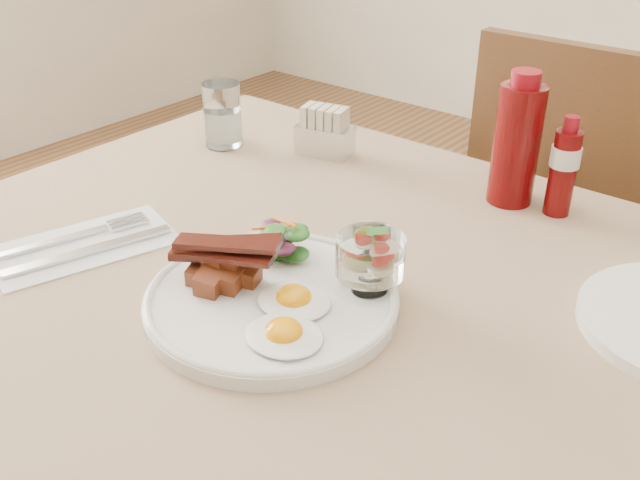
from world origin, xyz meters
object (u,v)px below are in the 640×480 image
(chair_far, at_px, (591,254))
(main_plate, at_px, (272,301))
(hot_sauce_bottle, at_px, (564,168))
(sugar_caddy, at_px, (325,134))
(water_glass, at_px, (223,119))
(fruit_cup, at_px, (371,256))
(ketchup_bottle, at_px, (517,143))
(table, at_px, (397,379))

(chair_far, distance_m, main_plate, 0.78)
(chair_far, distance_m, hot_sauce_bottle, 0.44)
(sugar_caddy, relative_size, water_glass, 0.92)
(fruit_cup, bearing_deg, hot_sauce_bottle, 77.48)
(fruit_cup, height_order, ketchup_bottle, ketchup_bottle)
(hot_sauce_bottle, bearing_deg, ketchup_bottle, -175.33)
(main_plate, distance_m, water_glass, 0.49)
(ketchup_bottle, bearing_deg, fruit_cup, -91.21)
(table, relative_size, fruit_cup, 17.29)
(table, xyz_separation_m, hot_sauce_bottle, (0.03, 0.34, 0.16))
(chair_far, xyz_separation_m, sugar_caddy, (-0.35, -0.36, 0.26))
(sugar_caddy, bearing_deg, water_glass, -168.13)
(sugar_caddy, xyz_separation_m, water_glass, (-0.16, -0.07, 0.01))
(fruit_cup, height_order, hot_sauce_bottle, hot_sauce_bottle)
(ketchup_bottle, height_order, sugar_caddy, ketchup_bottle)
(ketchup_bottle, height_order, water_glass, ketchup_bottle)
(main_plate, xyz_separation_m, water_glass, (-0.38, 0.30, 0.04))
(fruit_cup, height_order, sugar_caddy, fruit_cup)
(chair_far, height_order, sugar_caddy, chair_far)
(water_glass, bearing_deg, fruit_cup, -25.87)
(main_plate, xyz_separation_m, fruit_cup, (0.08, 0.08, 0.05))
(chair_far, relative_size, fruit_cup, 12.09)
(table, bearing_deg, main_plate, -148.06)
(chair_far, height_order, fruit_cup, chair_far)
(main_plate, bearing_deg, ketchup_bottle, 78.50)
(water_glass, bearing_deg, main_plate, -38.08)
(table, distance_m, ketchup_bottle, 0.38)
(fruit_cup, bearing_deg, main_plate, -134.56)
(main_plate, distance_m, ketchup_bottle, 0.43)
(table, height_order, sugar_caddy, sugar_caddy)
(table, xyz_separation_m, ketchup_bottle, (-0.04, 0.33, 0.18))
(table, height_order, fruit_cup, fruit_cup)
(fruit_cup, relative_size, ketchup_bottle, 0.41)
(chair_far, relative_size, ketchup_bottle, 4.95)
(hot_sauce_bottle, bearing_deg, fruit_cup, -102.52)
(chair_far, distance_m, ketchup_bottle, 0.46)
(main_plate, xyz_separation_m, sugar_caddy, (-0.23, 0.37, 0.03))
(hot_sauce_bottle, xyz_separation_m, sugar_caddy, (-0.38, -0.04, -0.03))
(main_plate, height_order, sugar_caddy, sugar_caddy)
(fruit_cup, bearing_deg, ketchup_bottle, 88.79)
(table, relative_size, chair_far, 1.43)
(table, xyz_separation_m, main_plate, (-0.12, -0.08, 0.10))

